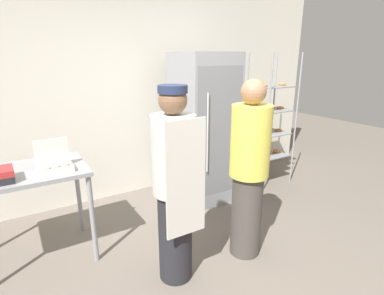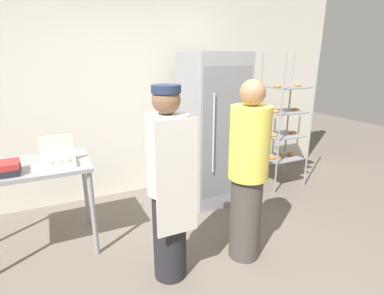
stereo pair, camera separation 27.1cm
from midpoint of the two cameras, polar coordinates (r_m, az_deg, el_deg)
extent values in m
plane|color=#6B6056|center=(2.65, 2.76, -25.70)|extent=(14.00, 14.00, 0.00)
cube|color=silver|center=(3.99, -15.38, 11.29)|extent=(6.40, 0.12, 2.88)
cube|color=gray|center=(3.75, 0.10, 3.51)|extent=(0.67, 0.69, 1.85)
cube|color=gray|center=(3.47, 3.01, 2.70)|extent=(0.62, 0.02, 1.51)
cylinder|color=silver|center=(3.34, 0.66, 2.66)|extent=(0.02, 0.02, 0.91)
cylinder|color=#93969B|center=(4.04, 12.44, 4.12)|extent=(0.02, 0.02, 1.85)
cylinder|color=#93969B|center=(4.43, 17.53, 4.83)|extent=(0.02, 0.02, 1.85)
cylinder|color=#93969B|center=(4.36, 8.46, 5.26)|extent=(0.02, 0.02, 1.85)
cylinder|color=#93969B|center=(4.72, 13.54, 5.86)|extent=(0.02, 0.02, 1.85)
cube|color=gray|center=(4.51, 12.60, -1.35)|extent=(0.50, 0.40, 0.01)
torus|color=orange|center=(4.39, 10.98, -1.43)|extent=(0.11, 0.11, 0.04)
torus|color=orange|center=(4.50, 12.62, -1.06)|extent=(0.11, 0.11, 0.04)
torus|color=orange|center=(4.62, 14.18, -0.70)|extent=(0.11, 0.11, 0.04)
cube|color=gray|center=(4.42, 12.87, 2.71)|extent=(0.50, 0.40, 0.01)
torus|color=orange|center=(4.30, 11.22, 2.69)|extent=(0.11, 0.11, 0.03)
torus|color=orange|center=(4.54, 14.48, 3.22)|extent=(0.11, 0.11, 0.03)
cube|color=gray|center=(4.35, 13.16, 6.92)|extent=(0.50, 0.40, 0.01)
torus|color=orange|center=(4.23, 11.48, 7.04)|extent=(0.11, 0.11, 0.03)
torus|color=orange|center=(4.47, 14.79, 7.34)|extent=(0.11, 0.11, 0.03)
cube|color=gray|center=(4.31, 13.45, 11.24)|extent=(0.50, 0.40, 0.01)
torus|color=orange|center=(4.19, 11.74, 11.51)|extent=(0.10, 0.10, 0.03)
torus|color=orange|center=(4.43, 15.11, 11.57)|extent=(0.10, 0.10, 0.03)
cube|color=gray|center=(2.96, -32.04, -4.23)|extent=(1.03, 0.67, 0.04)
cylinder|color=gray|center=(2.89, -21.04, -12.77)|extent=(0.04, 0.04, 0.84)
cylinder|color=gray|center=(3.41, -22.98, -8.27)|extent=(0.04, 0.04, 0.84)
cube|color=silver|center=(2.81, -27.20, -3.61)|extent=(0.28, 0.20, 0.05)
cube|color=silver|center=(2.88, -27.73, -0.57)|extent=(0.27, 0.01, 0.20)
torus|color=beige|center=(2.76, -28.66, -3.31)|extent=(0.08, 0.08, 0.03)
torus|color=beige|center=(2.76, -27.24, -3.09)|extent=(0.08, 0.08, 0.03)
torus|color=beige|center=(2.77, -25.82, -2.86)|extent=(0.08, 0.08, 0.03)
torus|color=beige|center=(2.83, -28.76, -2.83)|extent=(0.08, 0.08, 0.03)
torus|color=beige|center=(2.84, -27.38, -2.62)|extent=(0.08, 0.08, 0.03)
torus|color=beige|center=(2.84, -26.00, -2.40)|extent=(0.08, 0.08, 0.03)
cylinder|color=#232328|center=(2.57, -6.36, -16.39)|extent=(0.27, 0.27, 0.78)
cylinder|color=beige|center=(2.26, -6.93, -1.51)|extent=(0.34, 0.34, 0.61)
sphere|color=brown|center=(2.17, -7.32, 8.88)|extent=(0.21, 0.21, 0.21)
cube|color=beige|center=(2.16, -4.80, -6.23)|extent=(0.32, 0.02, 0.89)
cylinder|color=#232D4C|center=(2.16, -7.40, 10.95)|extent=(0.21, 0.21, 0.06)
cylinder|color=#47423D|center=(2.85, 7.57, -12.62)|extent=(0.28, 0.28, 0.79)
cylinder|color=#DBCC4C|center=(2.58, 8.17, 1.15)|extent=(0.34, 0.34, 0.62)
sphere|color=#9E7051|center=(2.50, 8.57, 10.41)|extent=(0.21, 0.21, 0.21)
camera|label=1|loc=(0.14, -92.86, -0.87)|focal=28.00mm
camera|label=2|loc=(0.14, 87.14, 0.87)|focal=28.00mm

